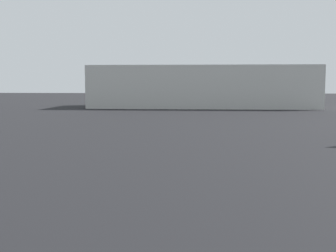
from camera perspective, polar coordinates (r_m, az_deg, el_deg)
The scene contains 1 object.
terminal_building at distance 138.10m, azimuth 4.53°, elevation 5.14°, with size 68.88×23.54×12.84m, color #B7B7B2.
Camera 1 is at (-3.92, -6.70, 7.92)m, focal length 46.68 mm.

